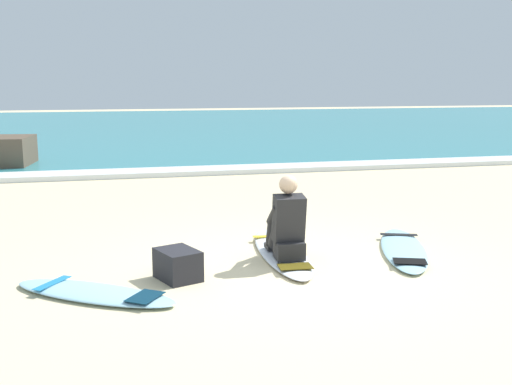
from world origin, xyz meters
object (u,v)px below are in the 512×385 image
(surfboard_main, at_px, (281,252))
(surfboard_spare_far, at_px, (403,249))
(surfboard_spare_near, at_px, (94,293))
(beach_bag, at_px, (178,265))
(surfer_seated, at_px, (287,225))

(surfboard_main, distance_m, surfboard_spare_far, 1.50)
(surfboard_spare_near, bearing_deg, beach_bag, 21.15)
(beach_bag, bearing_deg, surfer_seated, 14.44)
(surfer_seated, relative_size, surfboard_spare_near, 0.54)
(surfboard_spare_far, height_order, beach_bag, beach_bag)
(surfboard_spare_far, bearing_deg, surfboard_spare_near, -168.50)
(surfboard_spare_near, xyz_separation_m, surfboard_spare_far, (3.65, 0.74, -0.00))
(surfer_seated, relative_size, beach_bag, 1.97)
(surfboard_main, height_order, surfboard_spare_far, same)
(surfboard_main, xyz_separation_m, surfer_seated, (-0.03, -0.31, 0.40))
(surfboard_spare_far, distance_m, beach_bag, 2.84)
(surfer_seated, bearing_deg, surfboard_main, 85.16)
(surfboard_spare_far, bearing_deg, beach_bag, -171.60)
(surfboard_spare_near, height_order, surfboard_spare_far, same)
(surfboard_main, bearing_deg, surfer_seated, -94.84)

